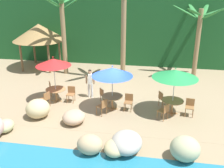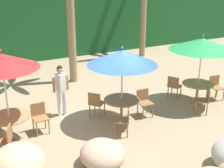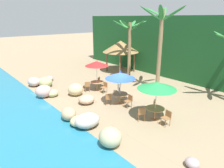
% 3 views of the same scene
% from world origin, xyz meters
% --- Properties ---
extents(ground_plane, '(120.00, 120.00, 0.00)m').
position_xyz_m(ground_plane, '(0.00, 0.00, 0.00)').
color(ground_plane, '#937F60').
extents(terrace_deck, '(18.00, 5.20, 0.01)m').
position_xyz_m(terrace_deck, '(0.00, 0.00, 0.00)').
color(terrace_deck, '#937F60').
rests_on(terrace_deck, ground).
extents(foliage_backdrop, '(28.00, 2.40, 6.00)m').
position_xyz_m(foliage_backdrop, '(0.00, 9.00, 3.00)').
color(foliage_backdrop, '#194C23').
rests_on(foliage_backdrop, ground).
extents(rock_seawall, '(15.77, 3.42, 0.95)m').
position_xyz_m(rock_seawall, '(-2.51, -3.09, 0.40)').
color(rock_seawall, tan).
rests_on(rock_seawall, ground).
extents(umbrella_red, '(1.90, 1.90, 2.60)m').
position_xyz_m(umbrella_red, '(-2.81, 0.26, 2.29)').
color(umbrella_red, silver).
rests_on(umbrella_red, ground).
extents(dining_table_red, '(1.10, 1.10, 0.74)m').
position_xyz_m(dining_table_red, '(-2.81, 0.26, 0.61)').
color(dining_table_red, '#A37547').
rests_on(dining_table_red, ground).
extents(chair_red_seaward, '(0.44, 0.44, 0.87)m').
position_xyz_m(chair_red_seaward, '(-1.96, 0.38, 0.51)').
color(chair_red_seaward, olive).
rests_on(chair_red_seaward, ground).
extents(chair_red_inland, '(0.58, 0.58, 0.87)m').
position_xyz_m(chair_red_inland, '(-3.32, 0.94, 0.51)').
color(chair_red_inland, olive).
rests_on(chair_red_inland, ground).
extents(chair_red_left, '(0.56, 0.56, 0.87)m').
position_xyz_m(chair_red_left, '(-3.07, -0.56, 0.51)').
color(chair_red_left, olive).
rests_on(chair_red_left, ground).
extents(umbrella_blue, '(2.10, 2.10, 2.40)m').
position_xyz_m(umbrella_blue, '(0.47, -0.15, 2.07)').
color(umbrella_blue, silver).
rests_on(umbrella_blue, ground).
extents(dining_table_blue, '(1.10, 1.10, 0.74)m').
position_xyz_m(dining_table_blue, '(0.47, -0.15, 0.61)').
color(dining_table_blue, '#A37547').
rests_on(dining_table_blue, ground).
extents(chair_blue_seaward, '(0.45, 0.45, 0.87)m').
position_xyz_m(chair_blue_seaward, '(1.32, -0.11, 0.51)').
color(chair_blue_seaward, olive).
rests_on(chair_blue_seaward, ground).
extents(chair_blue_inland, '(0.60, 0.59, 0.87)m').
position_xyz_m(chair_blue_inland, '(-0.13, 0.46, 0.51)').
color(chair_blue_inland, olive).
rests_on(chair_blue_inland, ground).
extents(chair_blue_left, '(0.58, 0.58, 0.87)m').
position_xyz_m(chair_blue_left, '(0.12, -0.93, 0.51)').
color(chair_blue_left, olive).
rests_on(chair_blue_left, ground).
extents(umbrella_green, '(2.24, 2.24, 2.46)m').
position_xyz_m(umbrella_green, '(3.55, -0.16, 2.15)').
color(umbrella_green, silver).
rests_on(umbrella_green, ground).
extents(dining_table_green, '(1.10, 1.10, 0.74)m').
position_xyz_m(dining_table_green, '(3.55, -0.16, 0.61)').
color(dining_table_green, '#A37547').
rests_on(dining_table_green, ground).
extents(chair_green_seaward, '(0.47, 0.48, 0.87)m').
position_xyz_m(chair_green_seaward, '(4.40, -0.18, 0.51)').
color(chair_green_seaward, olive).
rests_on(chair_green_seaward, ground).
extents(chair_green_inland, '(0.58, 0.57, 0.87)m').
position_xyz_m(chair_green_inland, '(3.06, 0.54, 0.51)').
color(chair_green_inland, olive).
rests_on(chair_green_inland, ground).
extents(chair_green_left, '(0.59, 0.59, 0.87)m').
position_xyz_m(chair_green_left, '(3.14, -0.91, 0.51)').
color(chair_green_left, olive).
rests_on(chair_green_left, ground).
extents(palm_tree_nearest, '(3.43, 3.45, 5.62)m').
position_xyz_m(palm_tree_nearest, '(-3.95, 5.08, 3.83)').
color(palm_tree_nearest, olive).
rests_on(palm_tree_nearest, ground).
extents(palm_tree_second, '(3.75, 3.36, 6.68)m').
position_xyz_m(palm_tree_second, '(0.46, 4.06, 4.48)').
color(palm_tree_second, olive).
rests_on(palm_tree_second, ground).
extents(palapa_hut, '(3.96, 3.96, 3.42)m').
position_xyz_m(palapa_hut, '(-6.21, 6.00, 2.79)').
color(palapa_hut, brown).
rests_on(palapa_hut, ground).
extents(waiter_in_white, '(0.52, 0.37, 1.70)m').
position_xyz_m(waiter_in_white, '(-1.04, 1.12, 0.99)').
color(waiter_in_white, white).
rests_on(waiter_in_white, ground).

